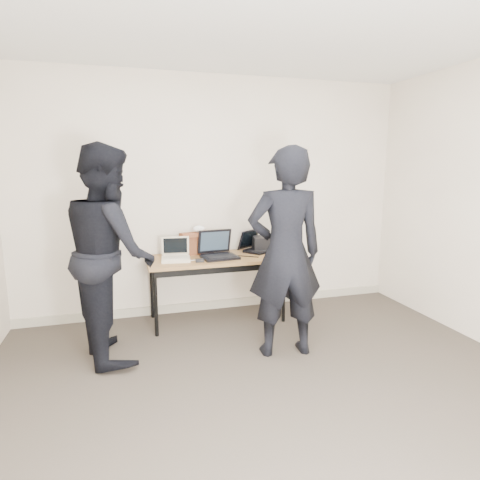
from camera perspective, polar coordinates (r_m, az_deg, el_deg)
name	(u,v)px	position (r m, az deg, el deg)	size (l,w,h in m)	color
room	(296,223)	(2.53, 7.98, 2.35)	(4.60, 4.60, 2.80)	#3E372F
desk	(217,262)	(4.40, -3.31, -3.20)	(1.50, 0.65, 0.72)	olive
laptop_beige	(176,256)	(4.29, -9.13, -2.21)	(0.32, 0.32, 0.24)	beige
laptop_center	(218,251)	(4.37, -3.16, -1.60)	(0.41, 0.40, 0.29)	black
laptop_right	(256,246)	(4.68, 2.22, -0.91)	(0.45, 0.45, 0.24)	black
leather_satchel	(197,243)	(4.54, -6.18, -0.39)	(0.38, 0.23, 0.25)	brown
tissue	(199,229)	(4.52, -5.87, 1.59)	(0.13, 0.10, 0.08)	white
equipment_box	(265,243)	(4.72, 3.62, -0.48)	(0.29, 0.24, 0.16)	black
power_brick	(200,260)	(4.18, -5.75, -2.92)	(0.09, 0.05, 0.03)	black
cables	(209,258)	(4.32, -4.42, -2.58)	(0.97, 0.39, 0.01)	silver
person_typist	(285,253)	(3.58, 6.45, -1.90)	(0.68, 0.45, 1.88)	black
person_observer	(110,252)	(3.73, -18.01, -1.68)	(0.92, 0.72, 1.90)	black
baseboard	(218,304)	(4.92, -3.20, -9.09)	(4.50, 0.03, 0.10)	#B0A892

